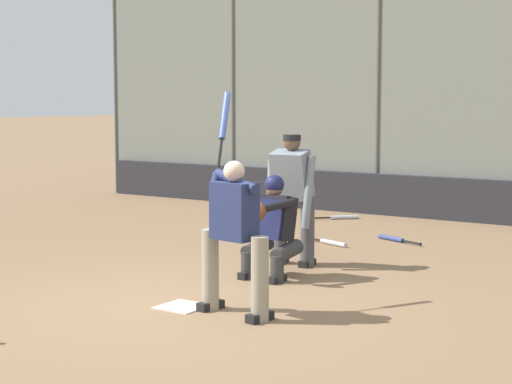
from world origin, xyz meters
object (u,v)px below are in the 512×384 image
object	(u,v)px
spare_bat_near_backstop	(330,242)
spare_bat_third_base_side	(341,217)
spare_bat_by_padding	(394,239)
umpire_home	(292,196)
batter_at_plate	(234,231)
catcher_behind_plate	(270,225)

from	to	relation	value
spare_bat_near_backstop	spare_bat_third_base_side	size ratio (longest dim) A/B	1.30
spare_bat_by_padding	spare_bat_near_backstop	bearing A→B (deg)	73.72
umpire_home	spare_bat_by_padding	world-z (taller)	umpire_home
umpire_home	spare_bat_near_backstop	world-z (taller)	umpire_home
batter_at_plate	spare_bat_third_base_side	xyz separation A→B (m)	(2.31, -6.29, -0.76)
spare_bat_near_backstop	spare_bat_by_padding	distance (m)	0.99
spare_bat_by_padding	spare_bat_third_base_side	world-z (taller)	same
batter_at_plate	umpire_home	bearing A→B (deg)	-61.45
umpire_home	spare_bat_third_base_side	world-z (taller)	umpire_home
batter_at_plate	catcher_behind_plate	size ratio (longest dim) A/B	1.78
batter_at_plate	catcher_behind_plate	world-z (taller)	batter_at_plate
batter_at_plate	spare_bat_near_backstop	size ratio (longest dim) A/B	2.46
umpire_home	batter_at_plate	bearing A→B (deg)	104.95
batter_at_plate	spare_bat_by_padding	xyz separation A→B (m)	(0.58, -4.72, -0.76)
spare_bat_near_backstop	umpire_home	bearing A→B (deg)	-57.63
spare_bat_by_padding	spare_bat_third_base_side	bearing A→B (deg)	-20.34
spare_bat_by_padding	spare_bat_third_base_side	size ratio (longest dim) A/B	1.24
catcher_behind_plate	spare_bat_by_padding	size ratio (longest dim) A/B	1.45
spare_bat_near_backstop	spare_bat_by_padding	world-z (taller)	same
umpire_home	spare_bat_by_padding	bearing A→B (deg)	-100.75
spare_bat_third_base_side	spare_bat_by_padding	bearing A→B (deg)	-86.51
spare_bat_third_base_side	spare_bat_near_backstop	bearing A→B (deg)	-108.68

